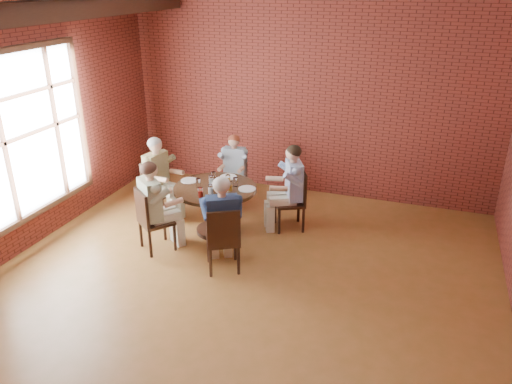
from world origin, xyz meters
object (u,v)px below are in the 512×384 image
(dining_table, at_px, (216,201))
(diner_e, at_px, (222,224))
(chair_d, at_px, (150,218))
(smartphone, at_px, (233,198))
(diner_d, at_px, (155,207))
(chair_e, at_px, (223,238))
(chair_b, at_px, (235,176))
(chair_c, at_px, (156,186))
(chair_a, at_px, (295,197))
(diner_b, at_px, (234,171))
(diner_a, at_px, (290,188))
(diner_c, at_px, (160,178))

(dining_table, height_order, diner_e, diner_e)
(chair_d, xyz_separation_m, smartphone, (1.05, 0.55, 0.24))
(diner_d, xyz_separation_m, chair_e, (1.15, -0.25, -0.16))
(dining_table, relative_size, chair_b, 1.42)
(dining_table, bearing_deg, diner_e, -61.19)
(dining_table, bearing_deg, chair_e, -61.19)
(dining_table, height_order, chair_c, chair_c)
(chair_a, relative_size, chair_d, 1.01)
(chair_d, bearing_deg, smartphone, -114.42)
(dining_table, xyz_separation_m, smartphone, (0.41, -0.28, 0.23))
(diner_b, distance_m, diner_d, 1.87)
(diner_a, bearing_deg, diner_c, -108.57)
(diner_a, relative_size, chair_e, 1.44)
(chair_b, bearing_deg, chair_c, -145.77)
(chair_b, xyz_separation_m, diner_d, (-0.46, -1.88, 0.19))
(diner_b, xyz_separation_m, diner_c, (-0.95, -0.84, 0.05))
(diner_c, distance_m, smartphone, 1.56)
(dining_table, xyz_separation_m, diner_d, (-0.59, -0.76, 0.14))
(diner_e, bearing_deg, diner_a, -138.08)
(dining_table, distance_m, diner_e, 1.07)
(chair_c, bearing_deg, diner_c, -90.00)
(chair_b, xyz_separation_m, diner_c, (-0.94, -0.91, 0.19))
(dining_table, bearing_deg, chair_c, 168.74)
(chair_e, bearing_deg, diner_e, -90.00)
(diner_b, bearing_deg, chair_d, -112.21)
(chair_d, bearing_deg, dining_table, -90.00)
(diner_b, xyz_separation_m, smartphone, (0.53, -1.33, 0.14))
(chair_d, bearing_deg, diner_e, -147.33)
(chair_c, height_order, chair_e, chair_e)
(chair_c, bearing_deg, dining_table, -90.00)
(diner_a, xyz_separation_m, diner_d, (-1.61, -1.27, -0.01))
(chair_a, xyz_separation_m, diner_d, (-1.69, -1.31, 0.16))
(dining_table, bearing_deg, diner_b, 96.75)
(diner_a, bearing_deg, chair_b, -144.68)
(diner_b, distance_m, chair_d, 1.95)
(diner_d, bearing_deg, smartphone, -116.28)
(dining_table, height_order, chair_b, chair_b)
(chair_c, bearing_deg, chair_a, -70.72)
(dining_table, bearing_deg, chair_b, 96.75)
(diner_b, relative_size, diner_c, 0.92)
(chair_a, xyz_separation_m, diner_e, (-0.58, -1.48, 0.16))
(diner_a, xyz_separation_m, chair_c, (-2.18, -0.28, -0.17))
(diner_b, distance_m, chair_c, 1.33)
(diner_a, distance_m, diner_c, 2.11)
(dining_table, bearing_deg, chair_d, -127.94)
(diner_d, height_order, smartphone, diner_d)
(diner_e, bearing_deg, diner_b, -101.00)
(diner_a, xyz_separation_m, chair_e, (-0.46, -1.52, -0.17))
(dining_table, distance_m, chair_e, 1.15)
(dining_table, bearing_deg, diner_c, 168.74)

